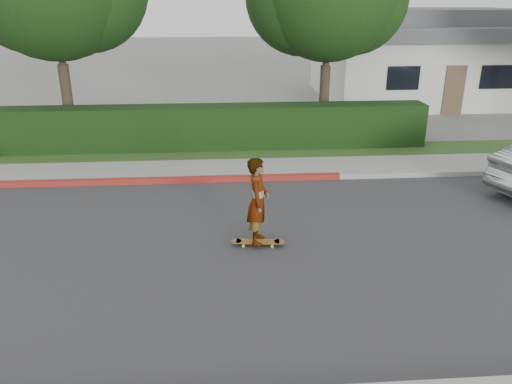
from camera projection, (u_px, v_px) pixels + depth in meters
ground at (336, 247)px, 10.21m from camera, size 120.00×120.00×0.00m
road at (337, 247)px, 10.21m from camera, size 60.00×8.00×0.01m
curb_far at (304, 177)px, 14.00m from camera, size 60.00×0.20×0.15m
curb_red_section at (123, 181)px, 13.65m from camera, size 12.00×0.21×0.15m
sidewalk_far at (299, 167)px, 14.84m from camera, size 60.00×1.60×0.12m
planting_strip at (292, 152)px, 16.33m from camera, size 60.00×1.60×0.10m
hedge at (199, 129)px, 16.43m from camera, size 15.00×1.00×1.50m
house at (425, 55)px, 24.87m from camera, size 10.60×8.60×4.30m
skateboard at (258, 242)px, 10.24m from camera, size 1.12×0.32×0.10m
skateboarder at (258, 201)px, 9.91m from camera, size 0.54×0.72×1.79m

